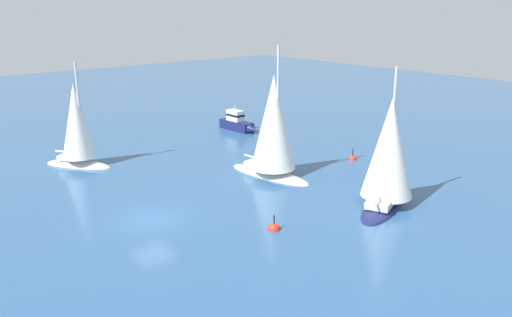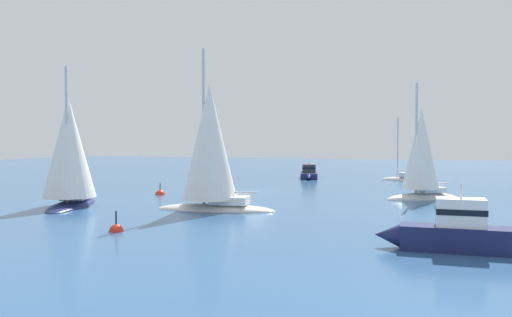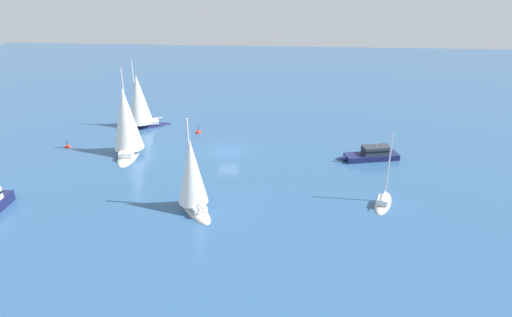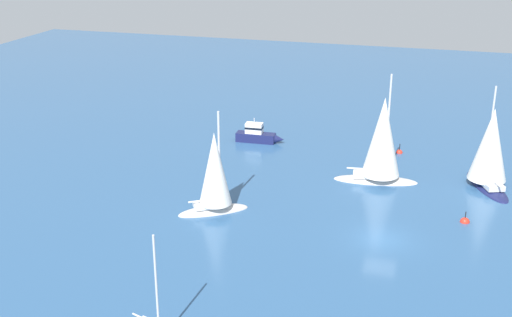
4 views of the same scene
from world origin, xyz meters
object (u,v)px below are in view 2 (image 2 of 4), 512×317
Objects in this scene: sloop at (69,155)px; mooring_buoy at (160,195)px; channel_buoy at (116,231)px; sailboat at (211,151)px; ketch at (421,158)px; launch at (449,231)px; yacht at (402,179)px; motor_cruiser at (309,172)px.

sloop reaches higher than mooring_buoy.
sloop is 7.22× the size of channel_buoy.
sailboat is 9.42m from channel_buoy.
ketch is 1.73× the size of launch.
sailboat is 1.44× the size of yacht.
mooring_buoy is at bearing -48.99° from sailboat.
mooring_buoy is (-17.94, -21.78, -0.16)m from yacht.
yacht is 1.38× the size of launch.
channel_buoy is (8.50, -6.82, -3.47)m from sloop.
ketch is 23.94m from channel_buoy.
motor_cruiser is 10.77m from yacht.
motor_cruiser is at bearing 89.09° from channel_buoy.
sailboat reaches higher than launch.
sailboat is 29.41m from motor_cruiser.
launch is 26.42m from mooring_buoy.
yacht is 28.22m from mooring_buoy.
sailboat reaches higher than sloop.
channel_buoy is at bearing 20.13° from ketch.
sloop is (-9.70, -1.72, -0.32)m from sailboat.
sailboat is 11.08m from mooring_buoy.
launch is 0.55× the size of sloop.
mooring_buoy is at bearing -35.94° from launch.
ketch is 1.18× the size of motor_cruiser.
motor_cruiser reaches higher than channel_buoy.
sailboat is at bearing 82.01° from channel_buoy.
sloop is 11.44m from channel_buoy.
sailboat is 30.64m from yacht.
yacht is (10.15, 28.68, -3.64)m from sailboat.
sloop is at bearing -30.03° from motor_cruiser.
sailboat reaches higher than mooring_buoy.
yacht is 38.92m from channel_buoy.
launch is at bearing -33.64° from mooring_buoy.
motor_cruiser is at bearing -88.64° from ketch.
yacht is 5.66× the size of mooring_buoy.
motor_cruiser is at bearing -96.32° from sailboat.
channel_buoy is (-13.83, -19.29, -3.15)m from ketch.
ketch is 25.58m from sloop.
channel_buoy reaches higher than mooring_buoy.
yacht is (10.74, -0.55, -0.51)m from motor_cruiser.
launch is at bearing 8.16° from motor_cruiser.
launch reaches higher than mooring_buoy.
launch is (1.56, -18.47, -2.34)m from ketch.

